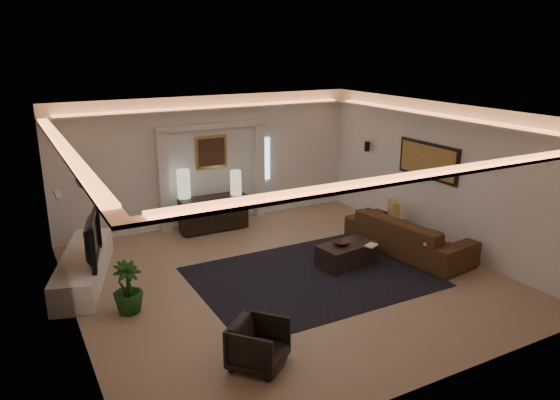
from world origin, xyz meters
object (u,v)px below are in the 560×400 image
console (213,213)px  sofa (408,235)px  armchair (258,345)px  coffee_table (347,254)px

console → sofa: console is taller
console → armchair: 5.28m
armchair → coffee_table: bearing=-4.2°
coffee_table → armchair: (-2.89, -2.13, 0.10)m
coffee_table → console: bearing=108.8°
sofa → armchair: bearing=107.0°
sofa → coffee_table: bearing=77.1°
console → coffee_table: console is taller
sofa → armchair: (-4.27, -2.01, -0.07)m
sofa → coffee_table: (-1.38, 0.11, -0.17)m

